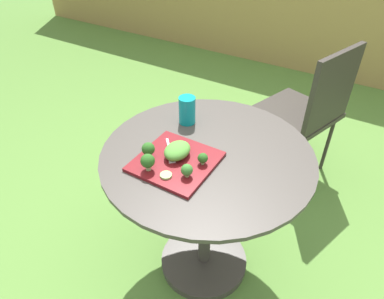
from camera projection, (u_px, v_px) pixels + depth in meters
name	position (u px, v px, depth m)	size (l,w,h in m)	color
ground_plane	(204.00, 262.00, 1.81)	(12.00, 12.00, 0.00)	#568438
bamboo_fence	(346.00, 4.00, 3.13)	(8.00, 0.08, 1.41)	#9E7F47
patio_table	(206.00, 202.00, 1.53)	(0.85, 0.85, 0.73)	#423D38
patio_chair	(310.00, 106.00, 2.05)	(0.56, 0.56, 0.90)	#332D28
salad_plate	(176.00, 161.00, 1.31)	(0.28, 0.28, 0.01)	maroon
drinking_glass	(187.00, 111.00, 1.50)	(0.07, 0.07, 0.12)	#0F8C93
fork	(170.00, 153.00, 1.33)	(0.11, 0.13, 0.00)	silver
lettuce_mound	(177.00, 151.00, 1.31)	(0.09, 0.12, 0.05)	#519338
broccoli_floret_0	(187.00, 170.00, 1.21)	(0.04, 0.04, 0.05)	#99B770
broccoli_floret_1	(203.00, 158.00, 1.27)	(0.04, 0.04, 0.05)	#99B770
broccoli_floret_2	(148.00, 149.00, 1.30)	(0.05, 0.05, 0.06)	#99B770
broccoli_floret_3	(148.00, 161.00, 1.23)	(0.05, 0.05, 0.07)	#99B770
cucumber_slice_0	(166.00, 175.00, 1.23)	(0.04, 0.04, 0.01)	#8EB766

